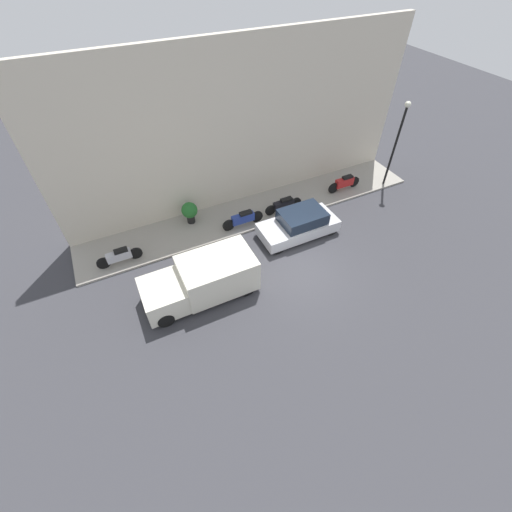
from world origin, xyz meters
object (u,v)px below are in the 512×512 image
motorcycle_red (345,183)px  motorcycle_black (284,204)px  scooter_silver (119,256)px  streetlamp (398,136)px  parked_car (299,224)px  potted_plant (190,211)px  delivery_van (202,280)px  motorcycle_blue (243,219)px

motorcycle_red → motorcycle_black: bearing=92.9°
scooter_silver → streetlamp: streetlamp is taller
parked_car → potted_plant: parked_car is taller
parked_car → potted_plant: bearing=55.7°
streetlamp → potted_plant: bearing=82.0°
delivery_van → motorcycle_black: (3.27, -5.62, -0.34)m
scooter_silver → streetlamp: size_ratio=0.43×
motorcycle_blue → scooter_silver: bearing=89.4°
parked_car → motorcycle_black: 1.81m
streetlamp → parked_car: bearing=102.7°
delivery_van → potted_plant: delivery_van is taller
scooter_silver → motorcycle_red: motorcycle_red is taller
parked_car → scooter_silver: 8.35m
motorcycle_black → potted_plant: bearing=74.9°
motorcycle_black → streetlamp: (-0.32, -6.43, 2.48)m
scooter_silver → potted_plant: bearing=-70.0°
parked_car → streetlamp: size_ratio=0.82×
motorcycle_black → potted_plant: (1.25, 4.63, 0.27)m
delivery_van → streetlamp: (2.95, -12.04, 2.14)m
motorcycle_red → potted_plant: size_ratio=1.79×
motorcycle_black → streetlamp: bearing=-92.8°
motorcycle_blue → motorcycle_black: bearing=-85.9°
motorcycle_black → motorcycle_blue: motorcycle_blue is taller
delivery_van → scooter_silver: delivery_van is taller
parked_car → motorcycle_blue: 2.75m
delivery_van → motorcycle_blue: size_ratio=2.11×
motorcycle_red → potted_plant: 8.67m
parked_car → motorcycle_black: (1.80, -0.17, -0.10)m
scooter_silver → motorcycle_black: bearing=-89.3°
delivery_van → streetlamp: 12.58m
parked_car → scooter_silver: parked_car is taller
motorcycle_red → potted_plant: (1.04, 8.61, 0.23)m
motorcycle_black → parked_car: bearing=174.7°
motorcycle_black → motorcycle_blue: 2.39m
motorcycle_red → streetlamp: bearing=-101.9°
delivery_van → motorcycle_red: delivery_van is taller
potted_plant → scooter_silver: bearing=110.0°
delivery_van → scooter_silver: (3.16, 2.73, -0.33)m
parked_car → motorcycle_blue: parked_car is taller
parked_car → motorcycle_black: parked_car is taller
scooter_silver → potted_plant: (1.35, -3.71, 0.26)m
delivery_van → potted_plant: 4.62m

